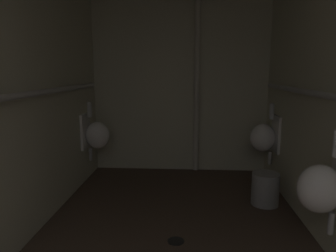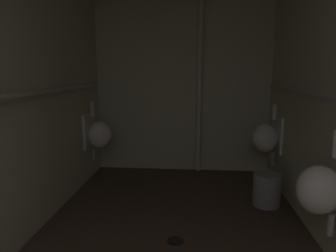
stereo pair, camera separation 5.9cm
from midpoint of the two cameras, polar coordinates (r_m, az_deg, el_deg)
The scene contains 8 objects.
wall_back at distance 4.33m, azimuth 3.08°, elevation 7.99°, with size 2.50×0.06×2.47m, color beige.
urinal_left_mid at distance 4.04m, azimuth -12.22°, elevation -1.43°, with size 0.32×0.30×0.76m.
urinal_right_mid at distance 2.41m, azimuth 27.02°, elevation -10.15°, with size 0.32×0.30×0.76m.
urinal_right_far at distance 3.94m, azimuth 18.05°, elevation -1.98°, with size 0.32×0.30×0.76m.
supply_pipe_left at distance 2.48m, azimuth -26.03°, elevation 4.85°, with size 0.06×3.78×0.06m.
standpipe_back_wall at distance 4.21m, azimuth 6.14°, elevation 7.90°, with size 0.07×0.07×2.42m, color beige.
floor_drain at distance 2.75m, azimuth 1.97°, elevation -20.25°, with size 0.14×0.14×0.01m, color black.
waste_bin at distance 3.48m, azimuth 18.08°, elevation -11.01°, with size 0.28×0.28×0.34m, color gray.
Camera 2 is at (0.17, 0.14, 1.39)m, focal length 33.34 mm.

